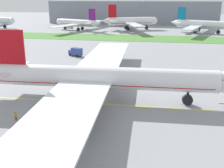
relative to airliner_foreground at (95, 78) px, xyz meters
The scene contains 10 objects.
ground_plane 5.32m from the airliner_foreground, 80.75° to the left, with size 600.00×600.00×0.00m, color gray.
apron_taxi_line 5.67m from the airliner_foreground, 88.81° to the right, with size 280.00×0.36×0.01m, color yellow.
grass_median_strip 95.52m from the airliner_foreground, 89.98° to the left, with size 320.00×24.00×0.10m, color #4C8438.
airliner_foreground is the anchor object (origin of this frame).
ground_crew_wingwalker_port 18.53m from the airliner_foreground, 133.94° to the right, with size 0.56×0.38×1.67m.
service_truck_baggage_loader 48.70m from the airliner_foreground, 111.86° to the left, with size 6.01×4.17×3.25m.
parked_airliner_far_centre 130.16m from the airliner_foreground, 107.94° to the left, with size 34.42×53.72×14.27m.
parked_airliner_far_right 132.41m from the airliner_foreground, 92.76° to the left, with size 37.33×57.37×16.66m.
parked_airliner_far_outer 129.52m from the airliner_foreground, 72.92° to the left, with size 35.93×55.61×15.40m.
terminal_building 175.80m from the airliner_foreground, 93.07° to the left, with size 134.90×20.00×18.00m, color gray.
Camera 1 is at (13.71, -57.93, 23.08)m, focal length 44.50 mm.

